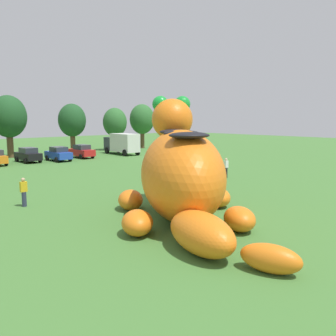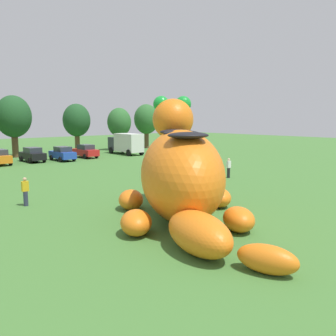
{
  "view_description": "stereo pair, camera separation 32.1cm",
  "coord_description": "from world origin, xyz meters",
  "px_view_note": "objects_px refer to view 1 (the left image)",
  "views": [
    {
      "loc": [
        -13.67,
        -11.49,
        5.17
      ],
      "look_at": [
        -1.12,
        1.97,
        2.55
      ],
      "focal_mm": 37.81,
      "sensor_mm": 36.0,
      "label": 1
    },
    {
      "loc": [
        -13.43,
        -11.71,
        5.17
      ],
      "look_at": [
        -1.12,
        1.97,
        2.55
      ],
      "focal_mm": 37.81,
      "sensor_mm": 36.0,
      "label": 2
    }
  ],
  "objects_px": {
    "spectator_mid_field": "(182,164)",
    "giant_inflatable_creature": "(182,174)",
    "spectator_by_cars": "(24,192)",
    "spectator_wandering": "(185,164)",
    "box_truck": "(122,143)",
    "car_black": "(28,155)",
    "car_red": "(81,151)",
    "car_blue": "(58,154)",
    "spectator_far_side": "(226,168)"
  },
  "relations": [
    {
      "from": "car_black",
      "to": "spectator_far_side",
      "type": "relative_size",
      "value": 2.42
    },
    {
      "from": "spectator_mid_field",
      "to": "box_truck",
      "type": "bearing_deg",
      "value": 71.61
    },
    {
      "from": "car_red",
      "to": "car_blue",
      "type": "bearing_deg",
      "value": -164.5
    },
    {
      "from": "spectator_mid_field",
      "to": "giant_inflatable_creature",
      "type": "bearing_deg",
      "value": -135.19
    },
    {
      "from": "giant_inflatable_creature",
      "to": "spectator_mid_field",
      "type": "xyz_separation_m",
      "value": [
        10.87,
        10.8,
        -1.51
      ]
    },
    {
      "from": "car_black",
      "to": "car_red",
      "type": "bearing_deg",
      "value": -2.33
    },
    {
      "from": "car_red",
      "to": "spectator_far_side",
      "type": "xyz_separation_m",
      "value": [
        1.5,
        -22.22,
        -0.01
      ]
    },
    {
      "from": "spectator_by_cars",
      "to": "spectator_wandering",
      "type": "distance_m",
      "value": 16.38
    },
    {
      "from": "car_red",
      "to": "spectator_far_side",
      "type": "relative_size",
      "value": 2.44
    },
    {
      "from": "box_truck",
      "to": "spectator_by_cars",
      "type": "distance_m",
      "value": 29.91
    },
    {
      "from": "spectator_mid_field",
      "to": "spectator_far_side",
      "type": "xyz_separation_m",
      "value": [
        0.93,
        -4.49,
        0.0
      ]
    },
    {
      "from": "car_red",
      "to": "spectator_mid_field",
      "type": "distance_m",
      "value": 17.74
    },
    {
      "from": "car_red",
      "to": "spectator_mid_field",
      "type": "height_order",
      "value": "car_red"
    },
    {
      "from": "spectator_mid_field",
      "to": "spectator_by_cars",
      "type": "distance_m",
      "value": 16.02
    },
    {
      "from": "spectator_mid_field",
      "to": "spectator_by_cars",
      "type": "relative_size",
      "value": 1.0
    },
    {
      "from": "car_blue",
      "to": "spectator_far_side",
      "type": "relative_size",
      "value": 2.4
    },
    {
      "from": "car_red",
      "to": "spectator_wandering",
      "type": "bearing_deg",
      "value": -86.98
    },
    {
      "from": "giant_inflatable_creature",
      "to": "car_black",
      "type": "height_order",
      "value": "giant_inflatable_creature"
    },
    {
      "from": "car_blue",
      "to": "spectator_mid_field",
      "type": "height_order",
      "value": "car_blue"
    },
    {
      "from": "car_blue",
      "to": "box_truck",
      "type": "xyz_separation_m",
      "value": [
        10.16,
        1.14,
        0.74
      ]
    },
    {
      "from": "car_black",
      "to": "spectator_by_cars",
      "type": "xyz_separation_m",
      "value": [
        -8.43,
        -20.69,
        -0.01
      ]
    },
    {
      "from": "box_truck",
      "to": "car_blue",
      "type": "bearing_deg",
      "value": -173.62
    },
    {
      "from": "spectator_by_cars",
      "to": "spectator_wandering",
      "type": "bearing_deg",
      "value": 9.14
    },
    {
      "from": "car_black",
      "to": "spectator_wandering",
      "type": "distance_m",
      "value": 19.68
    },
    {
      "from": "box_truck",
      "to": "car_black",
      "type": "bearing_deg",
      "value": 179.33
    },
    {
      "from": "spectator_mid_field",
      "to": "spectator_wandering",
      "type": "relative_size",
      "value": 1.0
    },
    {
      "from": "giant_inflatable_creature",
      "to": "spectator_wandering",
      "type": "relative_size",
      "value": 7.18
    },
    {
      "from": "car_blue",
      "to": "spectator_wandering",
      "type": "distance_m",
      "value": 17.42
    },
    {
      "from": "spectator_mid_field",
      "to": "spectator_wandering",
      "type": "xyz_separation_m",
      "value": [
        0.38,
        -0.08,
        0.0
      ]
    },
    {
      "from": "car_black",
      "to": "box_truck",
      "type": "xyz_separation_m",
      "value": [
        13.3,
        -0.15,
        0.74
      ]
    },
    {
      "from": "giant_inflatable_creature",
      "to": "spectator_by_cars",
      "type": "relative_size",
      "value": 7.18
    },
    {
      "from": "giant_inflatable_creature",
      "to": "spectator_by_cars",
      "type": "distance_m",
      "value": 9.62
    },
    {
      "from": "box_truck",
      "to": "spectator_by_cars",
      "type": "xyz_separation_m",
      "value": [
        -21.73,
        -20.54,
        -0.75
      ]
    },
    {
      "from": "car_blue",
      "to": "box_truck",
      "type": "distance_m",
      "value": 10.25
    },
    {
      "from": "spectator_mid_field",
      "to": "spectator_wandering",
      "type": "height_order",
      "value": "same"
    },
    {
      "from": "giant_inflatable_creature",
      "to": "spectator_far_side",
      "type": "height_order",
      "value": "giant_inflatable_creature"
    },
    {
      "from": "giant_inflatable_creature",
      "to": "car_red",
      "type": "relative_size",
      "value": 2.95
    },
    {
      "from": "spectator_wandering",
      "to": "spectator_by_cars",
      "type": "bearing_deg",
      "value": -170.86
    },
    {
      "from": "giant_inflatable_creature",
      "to": "car_black",
      "type": "relative_size",
      "value": 2.97
    },
    {
      "from": "car_blue",
      "to": "spectator_by_cars",
      "type": "relative_size",
      "value": 2.4
    },
    {
      "from": "spectator_by_cars",
      "to": "spectator_wandering",
      "type": "xyz_separation_m",
      "value": [
        16.17,
        2.6,
        0.0
      ]
    },
    {
      "from": "giant_inflatable_creature",
      "to": "box_truck",
      "type": "height_order",
      "value": "giant_inflatable_creature"
    },
    {
      "from": "car_blue",
      "to": "spectator_far_side",
      "type": "xyz_separation_m",
      "value": [
        5.16,
        -21.21,
        -0.01
      ]
    },
    {
      "from": "car_blue",
      "to": "box_truck",
      "type": "height_order",
      "value": "box_truck"
    },
    {
      "from": "spectator_far_side",
      "to": "spectator_mid_field",
      "type": "bearing_deg",
      "value": 101.74
    },
    {
      "from": "giant_inflatable_creature",
      "to": "spectator_far_side",
      "type": "relative_size",
      "value": 7.18
    },
    {
      "from": "car_black",
      "to": "car_blue",
      "type": "relative_size",
      "value": 1.01
    },
    {
      "from": "giant_inflatable_creature",
      "to": "car_red",
      "type": "height_order",
      "value": "giant_inflatable_creature"
    },
    {
      "from": "car_black",
      "to": "spectator_by_cars",
      "type": "relative_size",
      "value": 2.42
    },
    {
      "from": "spectator_wandering",
      "to": "car_blue",
      "type": "bearing_deg",
      "value": 105.32
    }
  ]
}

